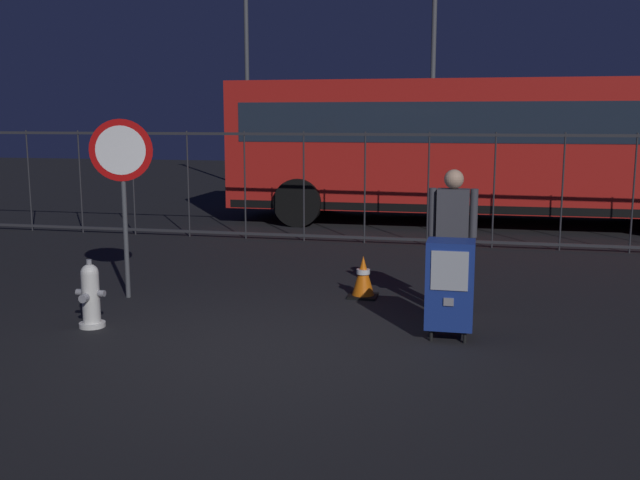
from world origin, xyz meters
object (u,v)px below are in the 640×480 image
object	(u,v)px
traffic_cone	(363,277)
bus_far	(524,138)
stop_sign	(122,171)
street_light_near_left	(247,49)
fire_hydrant	(91,295)
street_light_near_right	(433,65)
newspaper_box_primary	(450,284)
bus_near	(480,143)
pedestrian	(452,233)

from	to	relation	value
traffic_cone	bus_far	world-z (taller)	bus_far
stop_sign	street_light_near_left	xyz separation A→B (m)	(-3.03, 14.21, 2.77)
fire_hydrant	street_light_near_right	size ratio (longest dim) A/B	0.12
newspaper_box_primary	bus_near	world-z (taller)	bus_near
stop_sign	newspaper_box_primary	bearing A→B (deg)	-12.00
pedestrian	bus_near	distance (m)	7.57
newspaper_box_primary	traffic_cone	bearing A→B (deg)	126.77
traffic_cone	street_light_near_left	distance (m)	15.35
traffic_cone	pedestrian	bearing A→B (deg)	-26.45
street_light_near_left	stop_sign	bearing A→B (deg)	-77.95
fire_hydrant	pedestrian	xyz separation A→B (m)	(3.77, 1.40, 0.60)
bus_near	bus_far	xyz separation A→B (m)	(1.12, 4.31, 0.00)
bus_far	street_light_near_right	bearing A→B (deg)	167.16
stop_sign	street_light_near_right	xyz separation A→B (m)	(2.88, 12.86, 2.09)
traffic_cone	street_light_near_right	distance (m)	12.67
fire_hydrant	street_light_near_left	xyz separation A→B (m)	(-3.27, 15.49, 4.02)
fire_hydrant	bus_near	xyz separation A→B (m)	(4.03, 8.92, 1.36)
newspaper_box_primary	bus_far	xyz separation A→B (m)	(1.36, 12.80, 1.14)
bus_near	bus_far	world-z (taller)	same
fire_hydrant	traffic_cone	xyz separation A→B (m)	(2.66, 1.95, -0.09)
bus_far	street_light_near_right	distance (m)	3.33
stop_sign	bus_near	distance (m)	8.75
traffic_cone	street_light_near_right	bearing A→B (deg)	90.09
bus_near	fire_hydrant	bearing A→B (deg)	-114.90
newspaper_box_primary	pedestrian	size ratio (longest dim) A/B	0.61
traffic_cone	bus_near	distance (m)	7.25
stop_sign	bus_near	size ratio (longest dim) A/B	0.21
newspaper_box_primary	stop_sign	world-z (taller)	stop_sign
stop_sign	traffic_cone	bearing A→B (deg)	12.87
stop_sign	bus_far	size ratio (longest dim) A/B	0.21
pedestrian	bus_near	xyz separation A→B (m)	(0.26, 7.52, 0.76)
fire_hydrant	stop_sign	distance (m)	1.81
street_light_near_right	traffic_cone	bearing A→B (deg)	-89.91
traffic_cone	bus_near	world-z (taller)	bus_near
pedestrian	bus_far	size ratio (longest dim) A/B	0.16
pedestrian	traffic_cone	world-z (taller)	pedestrian
fire_hydrant	street_light_near_left	world-z (taller)	street_light_near_left
pedestrian	bus_far	xyz separation A→B (m)	(1.38, 11.83, 0.76)
bus_near	stop_sign	bearing A→B (deg)	-119.81
bus_near	street_light_near_left	world-z (taller)	street_light_near_left
street_light_near_left	street_light_near_right	xyz separation A→B (m)	(5.91, -1.34, -0.68)
fire_hydrant	street_light_near_left	distance (m)	16.34
fire_hydrant	bus_far	distance (m)	14.27
fire_hydrant	bus_near	size ratio (longest dim) A/B	0.07
newspaper_box_primary	street_light_near_left	world-z (taller)	street_light_near_left
traffic_cone	bus_near	size ratio (longest dim) A/B	0.05
stop_sign	bus_far	bearing A→B (deg)	65.71
bus_near	street_light_near_right	distance (m)	5.76
pedestrian	street_light_near_left	xyz separation A→B (m)	(-7.04, 14.09, 3.42)
stop_sign	pedestrian	size ratio (longest dim) A/B	1.34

